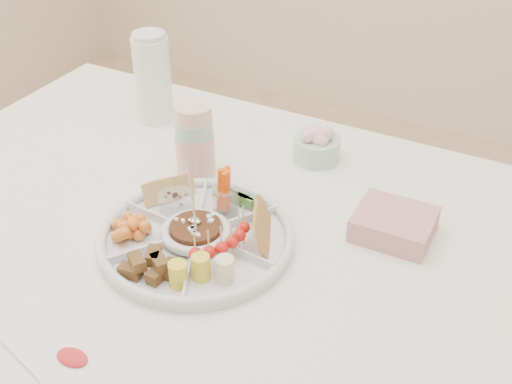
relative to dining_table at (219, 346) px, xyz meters
The scene contains 14 objects.
dining_table is the anchor object (origin of this frame).
party_tray 0.41m from the dining_table, 83.83° to the right, with size 0.38×0.38×0.04m, color silver.
bean_dip 0.42m from the dining_table, 83.83° to the right, with size 0.10×0.10×0.04m, color #592F14.
tortillas 0.44m from the dining_table, 10.51° to the right, with size 0.10×0.10×0.06m, color #B6784C, non-canonical shape.
carrot_cucumber 0.45m from the dining_table, 68.54° to the left, with size 0.11×0.11×0.10m, color #F25308, non-canonical shape.
pita_raisins 0.43m from the dining_table, behind, with size 0.10×0.10×0.06m, color tan, non-canonical shape.
cherries 0.45m from the dining_table, 129.60° to the right, with size 0.11×0.11×0.04m, color #D5580F, non-canonical shape.
granola_chunks 0.46m from the dining_table, 90.93° to the right, with size 0.11×0.11×0.05m, color #412D16, non-canonical shape.
banana_tomato 0.48m from the dining_table, 53.14° to the right, with size 0.11×0.11×0.09m, color #F5DE83, non-canonical shape.
cup_stack 0.53m from the dining_table, 132.58° to the left, with size 0.09×0.09×0.24m, color #B4BEAC.
thermos 0.69m from the dining_table, 139.01° to the left, with size 0.09×0.09×0.24m, color white.
flower_bowl 0.54m from the dining_table, 74.18° to the left, with size 0.11×0.11×0.08m, color #94C6A3.
napkin_stack 0.55m from the dining_table, 20.89° to the left, with size 0.15×0.13×0.05m, color #C68188.
placemat 0.57m from the dining_table, 95.47° to the right, with size 0.31×0.10×0.01m, color silver.
Camera 1 is at (0.57, -0.89, 1.57)m, focal length 45.00 mm.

